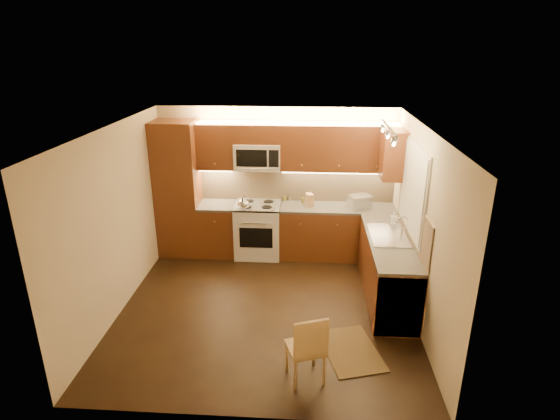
# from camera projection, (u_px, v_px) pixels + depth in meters

# --- Properties ---
(floor) EXTENTS (4.00, 4.00, 0.01)m
(floor) POSITION_uv_depth(u_px,v_px,m) (267.00, 307.00, 6.37)
(floor) COLOR black
(floor) RESTS_ON ground
(ceiling) EXTENTS (4.00, 4.00, 0.01)m
(ceiling) POSITION_uv_depth(u_px,v_px,m) (265.00, 129.00, 5.49)
(ceiling) COLOR beige
(ceiling) RESTS_ON ground
(wall_back) EXTENTS (4.00, 0.01, 2.50)m
(wall_back) POSITION_uv_depth(u_px,v_px,m) (277.00, 180.00, 7.80)
(wall_back) COLOR #C1AF8D
(wall_back) RESTS_ON ground
(wall_front) EXTENTS (4.00, 0.01, 2.50)m
(wall_front) POSITION_uv_depth(u_px,v_px,m) (245.00, 309.00, 4.06)
(wall_front) COLOR #C1AF8D
(wall_front) RESTS_ON ground
(wall_left) EXTENTS (0.01, 4.00, 2.50)m
(wall_left) POSITION_uv_depth(u_px,v_px,m) (117.00, 221.00, 6.05)
(wall_left) COLOR #C1AF8D
(wall_left) RESTS_ON ground
(wall_right) EXTENTS (0.01, 4.00, 2.50)m
(wall_right) POSITION_uv_depth(u_px,v_px,m) (421.00, 228.00, 5.81)
(wall_right) COLOR #C1AF8D
(wall_right) RESTS_ON ground
(pantry) EXTENTS (0.70, 0.60, 2.30)m
(pantry) POSITION_uv_depth(u_px,v_px,m) (178.00, 189.00, 7.66)
(pantry) COLOR #4E2C10
(pantry) RESTS_ON floor
(base_cab_back_left) EXTENTS (0.62, 0.60, 0.86)m
(base_cab_back_left) POSITION_uv_depth(u_px,v_px,m) (219.00, 230.00, 7.87)
(base_cab_back_left) COLOR #4E2C10
(base_cab_back_left) RESTS_ON floor
(counter_back_left) EXTENTS (0.62, 0.60, 0.04)m
(counter_back_left) POSITION_uv_depth(u_px,v_px,m) (218.00, 205.00, 7.71)
(counter_back_left) COLOR #363331
(counter_back_left) RESTS_ON base_cab_back_left
(base_cab_back_right) EXTENTS (1.92, 0.60, 0.86)m
(base_cab_back_right) POSITION_uv_depth(u_px,v_px,m) (336.00, 233.00, 7.74)
(base_cab_back_right) COLOR #4E2C10
(base_cab_back_right) RESTS_ON floor
(counter_back_right) EXTENTS (1.92, 0.60, 0.04)m
(counter_back_right) POSITION_uv_depth(u_px,v_px,m) (337.00, 208.00, 7.59)
(counter_back_right) COLOR #363331
(counter_back_right) RESTS_ON base_cab_back_right
(base_cab_right) EXTENTS (0.60, 2.00, 0.86)m
(base_cab_right) POSITION_uv_depth(u_px,v_px,m) (387.00, 270.00, 6.49)
(base_cab_right) COLOR #4E2C10
(base_cab_right) RESTS_ON floor
(counter_right) EXTENTS (0.60, 2.00, 0.04)m
(counter_right) POSITION_uv_depth(u_px,v_px,m) (390.00, 241.00, 6.33)
(counter_right) COLOR #363331
(counter_right) RESTS_ON base_cab_right
(dishwasher) EXTENTS (0.58, 0.60, 0.84)m
(dishwasher) POSITION_uv_depth(u_px,v_px,m) (396.00, 295.00, 5.83)
(dishwasher) COLOR silver
(dishwasher) RESTS_ON floor
(backsplash_back) EXTENTS (3.30, 0.02, 0.60)m
(backsplash_back) POSITION_uv_depth(u_px,v_px,m) (297.00, 184.00, 7.79)
(backsplash_back) COLOR tan
(backsplash_back) RESTS_ON wall_back
(backsplash_right) EXTENTS (0.02, 2.00, 0.60)m
(backsplash_right) POSITION_uv_depth(u_px,v_px,m) (413.00, 220.00, 6.20)
(backsplash_right) COLOR tan
(backsplash_right) RESTS_ON wall_right
(upper_cab_back_left) EXTENTS (0.62, 0.35, 0.75)m
(upper_cab_back_left) POSITION_uv_depth(u_px,v_px,m) (216.00, 146.00, 7.48)
(upper_cab_back_left) COLOR #4E2C10
(upper_cab_back_left) RESTS_ON wall_back
(upper_cab_back_right) EXTENTS (1.92, 0.35, 0.75)m
(upper_cab_back_right) POSITION_uv_depth(u_px,v_px,m) (340.00, 148.00, 7.35)
(upper_cab_back_right) COLOR #4E2C10
(upper_cab_back_right) RESTS_ON wall_back
(upper_cab_bridge) EXTENTS (0.76, 0.35, 0.31)m
(upper_cab_bridge) POSITION_uv_depth(u_px,v_px,m) (257.00, 133.00, 7.36)
(upper_cab_bridge) COLOR #4E2C10
(upper_cab_bridge) RESTS_ON wall_back
(upper_cab_right_corner) EXTENTS (0.35, 0.50, 0.75)m
(upper_cab_right_corner) POSITION_uv_depth(u_px,v_px,m) (393.00, 155.00, 6.91)
(upper_cab_right_corner) COLOR #4E2C10
(upper_cab_right_corner) RESTS_ON wall_right
(stove) EXTENTS (0.76, 0.65, 0.92)m
(stove) POSITION_uv_depth(u_px,v_px,m) (258.00, 230.00, 7.79)
(stove) COLOR silver
(stove) RESTS_ON floor
(microwave) EXTENTS (0.76, 0.38, 0.44)m
(microwave) POSITION_uv_depth(u_px,v_px,m) (258.00, 156.00, 7.48)
(microwave) COLOR silver
(microwave) RESTS_ON wall_back
(window_frame) EXTENTS (0.03, 1.44, 1.24)m
(window_frame) POSITION_uv_depth(u_px,v_px,m) (414.00, 189.00, 6.20)
(window_frame) COLOR silver
(window_frame) RESTS_ON wall_right
(window_blinds) EXTENTS (0.02, 1.36, 1.16)m
(window_blinds) POSITION_uv_depth(u_px,v_px,m) (412.00, 189.00, 6.20)
(window_blinds) COLOR silver
(window_blinds) RESTS_ON wall_right
(sink) EXTENTS (0.52, 0.86, 0.15)m
(sink) POSITION_uv_depth(u_px,v_px,m) (389.00, 231.00, 6.44)
(sink) COLOR silver
(sink) RESTS_ON counter_right
(faucet) EXTENTS (0.20, 0.04, 0.30)m
(faucet) POSITION_uv_depth(u_px,v_px,m) (402.00, 226.00, 6.40)
(faucet) COLOR silver
(faucet) RESTS_ON counter_right
(track_light_bar) EXTENTS (0.04, 1.20, 0.03)m
(track_light_bar) POSITION_uv_depth(u_px,v_px,m) (389.00, 128.00, 5.79)
(track_light_bar) COLOR silver
(track_light_bar) RESTS_ON ceiling
(kettle) EXTENTS (0.22, 0.22, 0.23)m
(kettle) POSITION_uv_depth(u_px,v_px,m) (244.00, 202.00, 7.40)
(kettle) COLOR silver
(kettle) RESTS_ON stove
(toaster_oven) EXTENTS (0.43, 0.38, 0.21)m
(toaster_oven) POSITION_uv_depth(u_px,v_px,m) (359.00, 202.00, 7.51)
(toaster_oven) COLOR silver
(toaster_oven) RESTS_ON counter_back_right
(knife_block) EXTENTS (0.15, 0.18, 0.21)m
(knife_block) POSITION_uv_depth(u_px,v_px,m) (309.00, 200.00, 7.59)
(knife_block) COLOR #A7864B
(knife_block) RESTS_ON counter_back_right
(spice_jar_a) EXTENTS (0.05, 0.05, 0.10)m
(spice_jar_a) POSITION_uv_depth(u_px,v_px,m) (290.00, 198.00, 7.84)
(spice_jar_a) COLOR silver
(spice_jar_a) RESTS_ON counter_back_right
(spice_jar_b) EXTENTS (0.05, 0.05, 0.09)m
(spice_jar_b) POSITION_uv_depth(u_px,v_px,m) (285.00, 198.00, 7.84)
(spice_jar_b) COLOR olive
(spice_jar_b) RESTS_ON counter_back_right
(spice_jar_c) EXTENTS (0.05, 0.05, 0.09)m
(spice_jar_c) POSITION_uv_depth(u_px,v_px,m) (313.00, 200.00, 7.77)
(spice_jar_c) COLOR silver
(spice_jar_c) RESTS_ON counter_back_right
(spice_jar_d) EXTENTS (0.05, 0.05, 0.10)m
(spice_jar_d) POSITION_uv_depth(u_px,v_px,m) (303.00, 201.00, 7.73)
(spice_jar_d) COLOR olive
(spice_jar_d) RESTS_ON counter_back_right
(soap_bottle) EXTENTS (0.10, 0.10, 0.20)m
(soap_bottle) POSITION_uv_depth(u_px,v_px,m) (394.00, 218.00, 6.82)
(soap_bottle) COLOR silver
(soap_bottle) RESTS_ON counter_right
(rug) EXTENTS (0.83, 1.04, 0.01)m
(rug) POSITION_uv_depth(u_px,v_px,m) (351.00, 350.00, 5.46)
(rug) COLOR black
(rug) RESTS_ON floor
(dining_chair) EXTENTS (0.48, 0.48, 0.85)m
(dining_chair) POSITION_uv_depth(u_px,v_px,m) (305.00, 346.00, 4.88)
(dining_chair) COLOR #A7864B
(dining_chair) RESTS_ON floor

